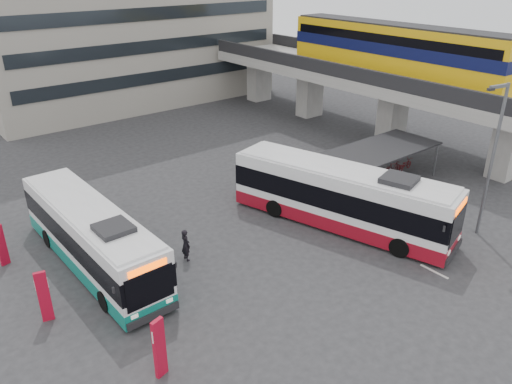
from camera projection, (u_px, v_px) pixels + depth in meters
ground at (315, 240)px, 28.01m from camera, size 120.00×120.00×0.00m
viaduct at (376, 64)px, 42.25m from camera, size 8.00×32.00×9.68m
bike_shelter at (373, 166)px, 34.36m from camera, size 10.00×4.00×2.54m
road_markings at (386, 247)px, 27.30m from camera, size 0.15×7.60×0.01m
bus_main at (341, 197)px, 28.88m from camera, size 6.36×13.43×3.89m
bus_teal at (92, 237)px, 25.08m from camera, size 2.87×12.05×3.54m
pedestrian at (186, 245)px, 25.83m from camera, size 0.43×0.65×1.77m
lamp_post at (492, 153)px, 26.61m from camera, size 1.51×0.46×8.67m
sign_totem_south at (159, 347)px, 18.38m from camera, size 0.55×0.30×2.58m
sign_totem_mid at (44, 296)px, 21.29m from camera, size 0.53×0.27×2.47m
sign_totem_north at (1, 245)px, 25.30m from camera, size 0.49×0.27×2.27m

